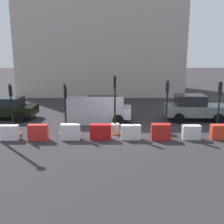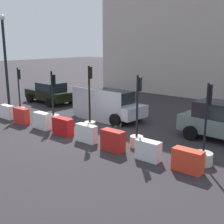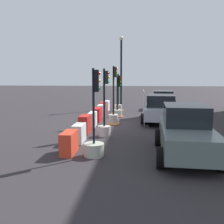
{
  "view_description": "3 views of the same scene",
  "coord_description": "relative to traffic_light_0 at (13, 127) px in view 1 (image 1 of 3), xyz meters",
  "views": [
    {
      "loc": [
        -0.32,
        -15.4,
        4.82
      ],
      "look_at": [
        -0.17,
        -0.03,
        1.3
      ],
      "focal_mm": 43.59,
      "sensor_mm": 36.0,
      "label": 1
    },
    {
      "loc": [
        9.9,
        -10.17,
        4.44
      ],
      "look_at": [
        1.36,
        0.07,
        1.27
      ],
      "focal_mm": 46.67,
      "sensor_mm": 36.0,
      "label": 2
    },
    {
      "loc": [
        14.52,
        1.34,
        2.8
      ],
      "look_at": [
        1.01,
        -0.02,
        0.88
      ],
      "focal_mm": 40.48,
      "sensor_mm": 36.0,
      "label": 3
    }
  ],
  "objects": [
    {
      "name": "car_black_sedan",
      "position": [
        -1.71,
        3.74,
        0.34
      ],
      "size": [
        4.27,
        2.36,
        1.57
      ],
      "color": "black",
      "rests_on": "ground_plane"
    },
    {
      "name": "traffic_light_2",
      "position": [
        5.9,
        0.16,
        0.13
      ],
      "size": [
        0.75,
        0.75,
        3.38
      ],
      "color": "#B5A69E",
      "rests_on": "ground_plane"
    },
    {
      "name": "car_silver_hatchback",
      "position": [
        4.94,
        2.94,
        0.41
      ],
      "size": [
        4.49,
        2.43,
        1.7
      ],
      "color": "#AAB0C0",
      "rests_on": "ground_plane"
    },
    {
      "name": "construction_barrier_3",
      "position": [
        5.09,
        -0.93,
        -0.01
      ],
      "size": [
        1.15,
        0.42,
        0.86
      ],
      "color": "red",
      "rests_on": "ground_plane"
    },
    {
      "name": "traffic_light_0",
      "position": [
        0.0,
        0.0,
        0.0
      ],
      "size": [
        0.84,
        0.84,
        2.99
      ],
      "color": "beige",
      "rests_on": "ground_plane"
    },
    {
      "name": "ground_plane",
      "position": [
        5.9,
        0.19,
        -0.44
      ],
      "size": [
        120.0,
        120.0,
        0.0
      ],
      "primitive_type": "plane",
      "color": "#2E292D"
    },
    {
      "name": "construction_barrier_0",
      "position": [
        0.08,
        -0.95,
        -0.03
      ],
      "size": [
        1.06,
        0.37,
        0.82
      ],
      "color": "white",
      "rests_on": "ground_plane"
    },
    {
      "name": "site_fence_panel",
      "position": [
        4.62,
        1.94,
        0.45
      ],
      "size": [
        3.75,
        0.5,
        1.88
      ],
      "color": "#919AA4",
      "rests_on": "ground_plane"
    },
    {
      "name": "building_main_facade",
      "position": [
        4.69,
        17.26,
        6.94
      ],
      "size": [
        17.97,
        10.36,
        14.73
      ],
      "color": "#B6A9A1",
      "rests_on": "ground_plane"
    },
    {
      "name": "traffic_light_3",
      "position": [
        8.88,
        0.02,
        0.21
      ],
      "size": [
        0.59,
        0.59,
        3.15
      ],
      "color": "beige",
      "rests_on": "ground_plane"
    },
    {
      "name": "construction_barrier_4",
      "position": [
        6.75,
        -0.95,
        -0.03
      ],
      "size": [
        1.08,
        0.36,
        0.82
      ],
      "color": "white",
      "rests_on": "ground_plane"
    },
    {
      "name": "traffic_light_4",
      "position": [
        11.89,
        0.04,
        0.08
      ],
      "size": [
        0.71,
        0.71,
        3.08
      ],
      "color": "#ACB2A0",
      "rests_on": "ground_plane"
    },
    {
      "name": "construction_barrier_7",
      "position": [
        11.72,
        -0.92,
        -0.03
      ],
      "size": [
        1.08,
        0.45,
        0.81
      ],
      "color": "red",
      "rests_on": "ground_plane"
    },
    {
      "name": "car_grey_saloon",
      "position": [
        11.51,
        3.24,
        0.43
      ],
      "size": [
        4.3,
        2.23,
        1.79
      ],
      "color": "slate",
      "rests_on": "ground_plane"
    },
    {
      "name": "construction_barrier_5",
      "position": [
        8.39,
        -1.03,
        0.0
      ],
      "size": [
        1.04,
        0.45,
        0.89
      ],
      "color": "red",
      "rests_on": "ground_plane"
    },
    {
      "name": "construction_barrier_2",
      "position": [
        3.44,
        -0.92,
        -0.01
      ],
      "size": [
        1.05,
        0.43,
        0.87
      ],
      "color": "silver",
      "rests_on": "ground_plane"
    },
    {
      "name": "traffic_light_1",
      "position": [
        3.04,
        0.16,
        0.05
      ],
      "size": [
        0.85,
        0.85,
        2.95
      ],
      "color": "#ACB6A4",
      "rests_on": "ground_plane"
    },
    {
      "name": "construction_barrier_6",
      "position": [
        10.09,
        -0.93,
        -0.05
      ],
      "size": [
        0.99,
        0.43,
        0.78
      ],
      "color": "silver",
      "rests_on": "ground_plane"
    },
    {
      "name": "construction_barrier_1",
      "position": [
        1.7,
        -1.05,
        0.0
      ],
      "size": [
        1.06,
        0.38,
        0.88
      ],
      "color": "red",
      "rests_on": "ground_plane"
    }
  ]
}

